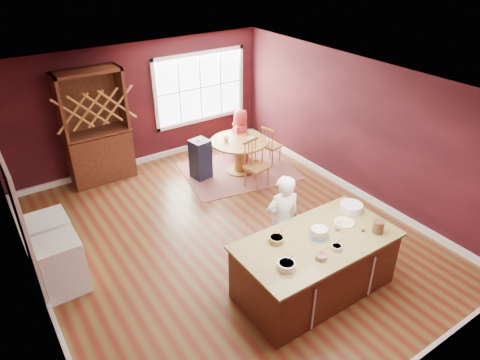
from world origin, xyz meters
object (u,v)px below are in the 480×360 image
Objects in this scene: layer_cake at (319,233)px; chair_north at (232,137)px; kitchen_island at (315,266)px; chair_south at (257,165)px; dining_table at (239,150)px; baker at (282,220)px; chair_east at (271,144)px; washer at (62,265)px; hutch at (96,128)px; high_chair at (200,158)px; seated_woman at (241,136)px; dryer at (51,242)px; toddler at (200,140)px.

chair_north is at bearing 72.38° from layer_cake.
kitchen_island is 2.21× the size of chair_south.
baker reaches higher than dining_table.
layer_cake reaches higher than chair_east.
chair_south is (-0.95, -0.74, 0.07)m from chair_east.
baker is 3.32m from washer.
chair_south is 3.37m from hutch.
baker is 3.15m from high_chair.
washer is (-3.04, 1.29, -0.35)m from baker.
seated_woman reaches higher than dryer.
kitchen_island is 2.62× the size of dryer.
high_chair is 1.05× the size of washer.
chair_east reaches higher than dining_table.
dining_table is at bearing 73.48° from layer_cake.
toddler is at bearing 29.62° from washer.
hutch is (-3.47, 1.39, 0.74)m from chair_east.
washer is at bearing 146.78° from layer_cake.
kitchen_island is at bearing 136.15° from chair_east.
baker is 4.50m from hutch.
high_chair is 0.38m from toddler.
baker is 2.36m from chair_south.
hutch is (-2.60, 1.35, 0.65)m from dining_table.
washer is at bearing 92.26° from chair_east.
kitchen_island is 8.90× the size of toddler.
kitchen_island is at bearing 100.96° from baker.
layer_cake is at bearing -94.63° from toddler.
baker reaches higher than kitchen_island.
kitchen_island is 1.85× the size of seated_woman.
seated_woman is 1.44× the size of washer.
chair_east is at bearing -113.40° from baker.
chair_north is at bearing 18.34° from chair_east.
baker is at bearing -22.95° from washer.
kitchen_island reaches higher than washer.
baker is 6.02× the size of toddler.
dining_table is at bearing 20.90° from washer.
dryer is (-4.49, -1.74, -0.01)m from chair_north.
high_chair is at bearing -125.49° from toddler.
dining_table is at bearing -25.02° from toddler.
chair_south is (0.99, 2.83, -0.46)m from layer_cake.
toddler is at bearing 84.55° from kitchen_island.
washer is (-3.33, -1.83, -0.02)m from high_chair.
chair_north is 1.05× the size of washer.
baker is 4.88× the size of layer_cake.
hutch is (-1.53, 4.96, 0.20)m from layer_cake.
chair_south is at bearing 113.07° from chair_east.
dryer is (0.00, 0.64, 0.01)m from washer.
chair_north is at bearing 27.96° from washer.
layer_cake is at bearing -40.77° from dryer.
dining_table is 0.78m from chair_south.
toddler reaches higher than dining_table.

